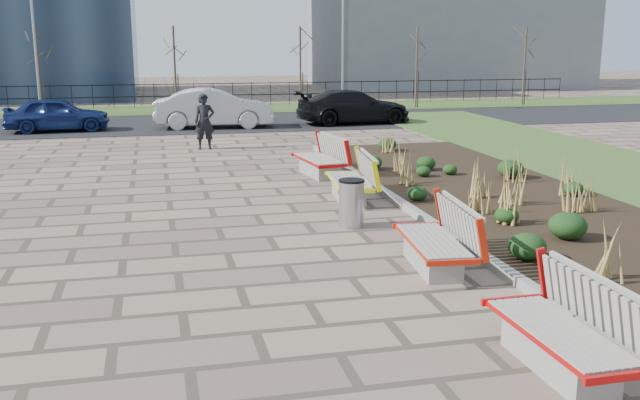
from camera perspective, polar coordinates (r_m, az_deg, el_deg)
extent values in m
plane|color=#826E59|center=(8.80, -5.16, -10.48)|extent=(120.00, 120.00, 0.00)
cube|color=black|center=(15.32, 15.80, -0.59)|extent=(4.50, 18.00, 0.10)
cube|color=gray|center=(14.35, 7.62, -1.00)|extent=(0.16, 18.00, 0.15)
cube|color=#33511E|center=(36.20, -11.47, 7.09)|extent=(80.00, 5.00, 0.04)
cube|color=black|center=(30.24, -11.08, 6.00)|extent=(80.00, 7.00, 0.02)
cylinder|color=#B2B2B7|center=(13.36, 2.52, -0.31)|extent=(0.47, 0.47, 0.89)
imported|color=black|center=(23.09, -9.22, 6.21)|extent=(0.66, 0.44, 1.77)
imported|color=navy|center=(28.94, -20.31, 6.46)|extent=(3.90, 1.79, 1.30)
imported|color=#A3A5AB|center=(28.59, -8.48, 7.27)|extent=(4.74, 2.00, 1.52)
imported|color=black|center=(29.74, 2.71, 7.46)|extent=(4.87, 2.28, 1.38)
cube|color=slate|center=(54.30, 10.02, 14.24)|extent=(18.00, 12.00, 10.00)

